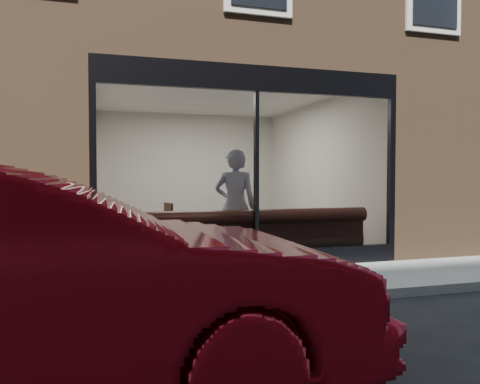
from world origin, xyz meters
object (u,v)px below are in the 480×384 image
object	(u,v)px
banquette	(249,251)
parked_car	(11,285)
cafe_table_right	(322,213)
person	(235,206)
cafe_table_left	(163,217)
cafe_chair_left	(159,240)

from	to	relation	value
banquette	parked_car	bearing A→B (deg)	-125.21
cafe_table_right	parked_car	size ratio (longest dim) A/B	0.13
person	parked_car	world-z (taller)	person
person	parked_car	size ratio (longest dim) A/B	0.41
cafe_table_left	cafe_table_right	size ratio (longest dim) A/B	1.07
banquette	cafe_chair_left	distance (m)	2.12
cafe_table_right	cafe_chair_left	bearing A→B (deg)	170.09
cafe_chair_left	parked_car	world-z (taller)	parked_car
cafe_table_left	cafe_chair_left	world-z (taller)	cafe_table_left
cafe_chair_left	cafe_table_left	bearing A→B (deg)	76.46
person	cafe_table_left	xyz separation A→B (m)	(-1.13, 0.78, -0.23)
cafe_table_right	cafe_chair_left	xyz separation A→B (m)	(-3.19, 0.56, -0.50)
cafe_table_right	cafe_chair_left	distance (m)	3.28
cafe_table_left	cafe_chair_left	distance (m)	0.80
banquette	cafe_chair_left	world-z (taller)	banquette
banquette	cafe_chair_left	bearing A→B (deg)	126.94
parked_car	banquette	bearing A→B (deg)	-35.56
cafe_table_right	parked_car	world-z (taller)	parked_car
cafe_chair_left	parked_car	size ratio (longest dim) A/B	0.08
cafe_table_left	cafe_chair_left	xyz separation A→B (m)	(0.00, 0.62, -0.50)
person	cafe_chair_left	xyz separation A→B (m)	(-1.12, 1.40, -0.73)
banquette	cafe_chair_left	xyz separation A→B (m)	(-1.27, 1.69, 0.01)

